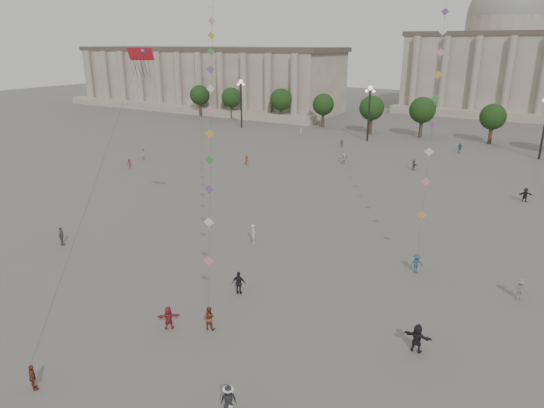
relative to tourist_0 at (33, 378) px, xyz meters
The scene contains 26 objects.
ground 9.37m from the tourist_0, 58.71° to the left, with size 360.00×360.00×0.00m, color #565451.
hall_west 123.93m from the tourist_0, 124.55° to the left, with size 84.00×26.22×17.20m.
hall_central 137.94m from the tourist_0, 87.98° to the left, with size 48.30×34.30×35.50m.
tree_row 86.24m from the tourist_0, 86.77° to the left, with size 137.12×5.12×8.00m.
lamp_post_far_west 87.95m from the tourist_0, 117.24° to the left, with size 2.00×0.90×10.65m.
lamp_post_mid_west 78.91m from the tourist_0, 97.42° to the left, with size 2.00×0.90×10.65m.
person_crowd_0 76.28m from the tourist_0, 84.28° to the left, with size 1.05×0.44×1.79m, color #394F80.
person_crowd_1 56.31m from the tourist_0, 129.44° to the left, with size 0.94×0.73×1.94m, color #B4B4B0.
person_crowd_2 50.82m from the tourist_0, 131.18° to the left, with size 0.96×0.55×1.48m, color maroon.
person_crowd_3 22.58m from the tourist_0, 40.43° to the left, with size 1.75×0.56×1.89m, color black.
person_crowd_4 58.71m from the tourist_0, 96.50° to the left, with size 1.52×0.48×1.64m, color silver.
person_crowd_6 33.34m from the tourist_0, 48.72° to the left, with size 1.11×0.64×1.72m, color slate.
person_crowd_9 55.39m from the tourist_0, 68.82° to the left, with size 1.59×0.51×1.71m, color black.
person_crowd_10 79.64m from the tourist_0, 107.43° to the left, with size 0.62×0.41×1.69m, color silver.
person_crowd_12 60.19m from the tourist_0, 86.09° to the left, with size 1.52×0.49×1.64m, color #5E5E63.
person_crowd_13 23.77m from the tourist_0, 92.54° to the left, with size 0.70×0.46×1.91m, color silver.
person_crowd_16 70.80m from the tourist_0, 99.75° to the left, with size 0.91×0.38×1.56m, color slate.
person_crowd_17 53.04m from the tourist_0, 111.29° to the left, with size 1.00×0.57×1.54m, color #9B382A.
tourist_0 is the anchor object (origin of this frame).
tourist_2 8.76m from the tourist_0, 75.50° to the left, with size 1.51×0.48×1.63m, color #9F2B30.
tourist_3 21.36m from the tourist_0, 139.86° to the left, with size 1.09×0.45×1.86m, color slate.
tourist_4 15.28m from the tourist_0, 76.82° to the left, with size 1.07×0.45×1.83m, color black.
kite_flyer_0 10.86m from the tourist_0, 65.25° to the left, with size 0.81×0.63×1.67m, color brown.
kite_flyer_1 29.18m from the tourist_0, 61.09° to the left, with size 1.10×0.63×1.70m, color #2C4963.
hat_person 11.17m from the tourist_0, 21.73° to the left, with size 1.00×0.95×1.72m.
dragon_kite 24.78m from the tourist_0, 114.01° to the left, with size 5.08×9.41×25.04m.
Camera 1 is at (18.12, -20.15, 18.40)m, focal length 32.00 mm.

